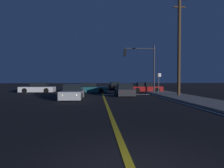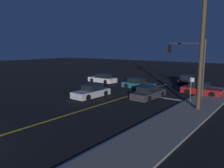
{
  "view_description": "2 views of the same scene",
  "coord_description": "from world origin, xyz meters",
  "px_view_note": "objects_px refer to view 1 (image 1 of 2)",
  "views": [
    {
      "loc": [
        -0.69,
        -3.56,
        1.84
      ],
      "look_at": [
        0.91,
        16.82,
        1.29
      ],
      "focal_mm": 30.89,
      "sensor_mm": 36.0,
      "label": 1
    },
    {
      "loc": [
        13.12,
        -2.74,
        5.27
      ],
      "look_at": [
        1.09,
        12.77,
        2.04
      ],
      "focal_mm": 35.15,
      "sensor_mm": 36.0,
      "label": 2
    }
  ],
  "objects_px": {
    "street_sign_corner": "(159,80)",
    "car_far_approaching_silver": "(73,93)",
    "car_side_waiting_white": "(38,88)",
    "car_distant_tail_teal": "(91,88)",
    "car_following_oncoming_black": "(115,86)",
    "utility_pole_right": "(179,44)",
    "car_parked_curb_red": "(146,88)",
    "traffic_signal_near_right": "(144,61)",
    "car_mid_block_charcoal": "(124,90)"
  },
  "relations": [
    {
      "from": "car_side_waiting_white",
      "to": "car_mid_block_charcoal",
      "type": "bearing_deg",
      "value": -115.94
    },
    {
      "from": "traffic_signal_near_right",
      "to": "street_sign_corner",
      "type": "relative_size",
      "value": 2.43
    },
    {
      "from": "car_side_waiting_white",
      "to": "car_following_oncoming_black",
      "type": "height_order",
      "value": "same"
    },
    {
      "from": "car_distant_tail_teal",
      "to": "car_mid_block_charcoal",
      "type": "relative_size",
      "value": 0.93
    },
    {
      "from": "car_distant_tail_teal",
      "to": "traffic_signal_near_right",
      "type": "bearing_deg",
      "value": 85.84
    },
    {
      "from": "car_side_waiting_white",
      "to": "street_sign_corner",
      "type": "relative_size",
      "value": 1.77
    },
    {
      "from": "car_following_oncoming_black",
      "to": "car_mid_block_charcoal",
      "type": "relative_size",
      "value": 0.92
    },
    {
      "from": "car_distant_tail_teal",
      "to": "car_following_oncoming_black",
      "type": "relative_size",
      "value": 1.02
    },
    {
      "from": "car_mid_block_charcoal",
      "to": "utility_pole_right",
      "type": "distance_m",
      "value": 7.53
    },
    {
      "from": "car_distant_tail_teal",
      "to": "utility_pole_right",
      "type": "distance_m",
      "value": 12.03
    },
    {
      "from": "traffic_signal_near_right",
      "to": "utility_pole_right",
      "type": "relative_size",
      "value": 0.58
    },
    {
      "from": "car_mid_block_charcoal",
      "to": "street_sign_corner",
      "type": "relative_size",
      "value": 1.83
    },
    {
      "from": "car_far_approaching_silver",
      "to": "car_following_oncoming_black",
      "type": "distance_m",
      "value": 15.87
    },
    {
      "from": "utility_pole_right",
      "to": "traffic_signal_near_right",
      "type": "bearing_deg",
      "value": 116.31
    },
    {
      "from": "street_sign_corner",
      "to": "utility_pole_right",
      "type": "bearing_deg",
      "value": -58.14
    },
    {
      "from": "car_parked_curb_red",
      "to": "traffic_signal_near_right",
      "type": "distance_m",
      "value": 4.09
    },
    {
      "from": "car_distant_tail_teal",
      "to": "utility_pole_right",
      "type": "relative_size",
      "value": 0.41
    },
    {
      "from": "car_far_approaching_silver",
      "to": "car_distant_tail_teal",
      "type": "bearing_deg",
      "value": -99.22
    },
    {
      "from": "car_far_approaching_silver",
      "to": "car_mid_block_charcoal",
      "type": "height_order",
      "value": "same"
    },
    {
      "from": "car_side_waiting_white",
      "to": "car_distant_tail_teal",
      "type": "bearing_deg",
      "value": -98.51
    },
    {
      "from": "car_parked_curb_red",
      "to": "street_sign_corner",
      "type": "relative_size",
      "value": 1.76
    },
    {
      "from": "street_sign_corner",
      "to": "car_far_approaching_silver",
      "type": "bearing_deg",
      "value": -157.02
    },
    {
      "from": "car_side_waiting_white",
      "to": "street_sign_corner",
      "type": "bearing_deg",
      "value": -106.68
    },
    {
      "from": "car_side_waiting_white",
      "to": "car_parked_curb_red",
      "type": "distance_m",
      "value": 14.66
    },
    {
      "from": "car_following_oncoming_black",
      "to": "utility_pole_right",
      "type": "xyz_separation_m",
      "value": [
        5.46,
        -13.29,
        4.9
      ]
    },
    {
      "from": "car_side_waiting_white",
      "to": "traffic_signal_near_right",
      "type": "relative_size",
      "value": 0.73
    },
    {
      "from": "car_side_waiting_white",
      "to": "car_mid_block_charcoal",
      "type": "distance_m",
      "value": 12.11
    },
    {
      "from": "traffic_signal_near_right",
      "to": "car_mid_block_charcoal",
      "type": "bearing_deg",
      "value": 49.76
    },
    {
      "from": "car_side_waiting_white",
      "to": "car_far_approaching_silver",
      "type": "bearing_deg",
      "value": -146.03
    },
    {
      "from": "car_far_approaching_silver",
      "to": "car_parked_curb_red",
      "type": "relative_size",
      "value": 1.0
    },
    {
      "from": "car_side_waiting_white",
      "to": "traffic_signal_near_right",
      "type": "xyz_separation_m",
      "value": [
        13.87,
        -1.8,
        3.52
      ]
    },
    {
      "from": "car_side_waiting_white",
      "to": "car_following_oncoming_black",
      "type": "distance_m",
      "value": 12.67
    },
    {
      "from": "car_far_approaching_silver",
      "to": "car_side_waiting_white",
      "type": "relative_size",
      "value": 0.99
    },
    {
      "from": "street_sign_corner",
      "to": "car_parked_curb_red",
      "type": "bearing_deg",
      "value": 93.79
    },
    {
      "from": "car_distant_tail_teal",
      "to": "street_sign_corner",
      "type": "relative_size",
      "value": 1.71
    },
    {
      "from": "car_mid_block_charcoal",
      "to": "utility_pole_right",
      "type": "relative_size",
      "value": 0.43
    },
    {
      "from": "car_mid_block_charcoal",
      "to": "street_sign_corner",
      "type": "distance_m",
      "value": 4.34
    },
    {
      "from": "car_parked_curb_red",
      "to": "car_following_oncoming_black",
      "type": "relative_size",
      "value": 1.05
    },
    {
      "from": "car_distant_tail_teal",
      "to": "traffic_signal_near_right",
      "type": "height_order",
      "value": "traffic_signal_near_right"
    },
    {
      "from": "car_parked_curb_red",
      "to": "street_sign_corner",
      "type": "distance_m",
      "value": 4.87
    },
    {
      "from": "car_distant_tail_teal",
      "to": "street_sign_corner",
      "type": "height_order",
      "value": "street_sign_corner"
    },
    {
      "from": "car_parked_curb_red",
      "to": "car_mid_block_charcoal",
      "type": "xyz_separation_m",
      "value": [
        -3.81,
        -5.5,
        0.0
      ]
    },
    {
      "from": "car_distant_tail_teal",
      "to": "car_side_waiting_white",
      "type": "distance_m",
      "value": 7.09
    },
    {
      "from": "utility_pole_right",
      "to": "car_side_waiting_white",
      "type": "bearing_deg",
      "value": 157.3
    },
    {
      "from": "street_sign_corner",
      "to": "car_side_waiting_white",
      "type": "bearing_deg",
      "value": 162.93
    },
    {
      "from": "car_mid_block_charcoal",
      "to": "utility_pole_right",
      "type": "bearing_deg",
      "value": -14.31
    },
    {
      "from": "traffic_signal_near_right",
      "to": "utility_pole_right",
      "type": "height_order",
      "value": "utility_pole_right"
    },
    {
      "from": "car_mid_block_charcoal",
      "to": "street_sign_corner",
      "type": "height_order",
      "value": "street_sign_corner"
    },
    {
      "from": "car_distant_tail_teal",
      "to": "car_side_waiting_white",
      "type": "xyz_separation_m",
      "value": [
        -7.01,
        1.1,
        0.0
      ]
    },
    {
      "from": "car_side_waiting_white",
      "to": "car_parked_curb_red",
      "type": "xyz_separation_m",
      "value": [
        14.66,
        0.13,
        -0.0
      ]
    }
  ]
}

